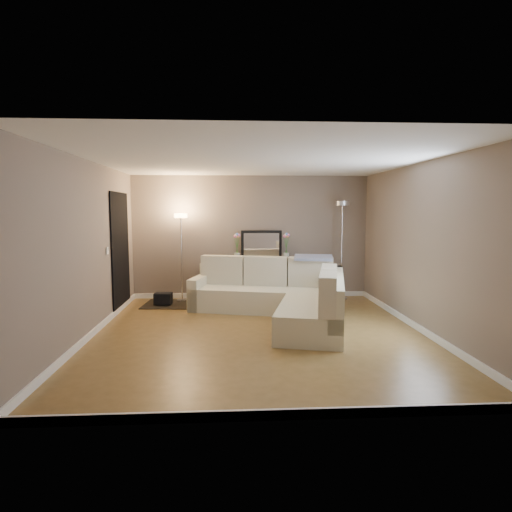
{
  "coord_description": "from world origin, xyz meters",
  "views": [
    {
      "loc": [
        -0.42,
        -6.36,
        1.86
      ],
      "look_at": [
        0.0,
        0.8,
        1.1
      ],
      "focal_mm": 30.0,
      "sensor_mm": 36.0,
      "label": 1
    }
  ],
  "objects": [
    {
      "name": "baseboard_left",
      "position": [
        -2.48,
        0.0,
        0.05
      ],
      "size": [
        0.03,
        5.5,
        0.1
      ],
      "primitive_type": "cube",
      "color": "white",
      "rests_on": "ground"
    },
    {
      "name": "wall_back",
      "position": [
        0.0,
        2.76,
        1.3
      ],
      "size": [
        5.0,
        0.02,
        2.6
      ],
      "primitive_type": "cube",
      "color": "#7B6B5F",
      "rests_on": "ground"
    },
    {
      "name": "wall_front",
      "position": [
        0.0,
        -2.76,
        1.3
      ],
      "size": [
        5.0,
        0.02,
        2.6
      ],
      "primitive_type": "cube",
      "color": "#7B6B5F",
      "rests_on": "ground"
    },
    {
      "name": "flower_vase_right",
      "position": [
        0.73,
        2.43,
        1.04
      ],
      "size": [
        0.14,
        0.11,
        0.64
      ],
      "color": "silver",
      "rests_on": "console_table"
    },
    {
      "name": "floor",
      "position": [
        0.0,
        0.0,
        -0.01
      ],
      "size": [
        5.0,
        5.5,
        0.01
      ],
      "primitive_type": "cube",
      "color": "brown",
      "rests_on": "ground"
    },
    {
      "name": "sectional_sofa",
      "position": [
        0.49,
        1.02,
        0.36
      ],
      "size": [
        2.95,
        3.28,
        0.99
      ],
      "color": "beige",
      "rests_on": "floor"
    },
    {
      "name": "wall_left",
      "position": [
        -2.51,
        0.0,
        1.3
      ],
      "size": [
        0.02,
        5.5,
        2.6
      ],
      "primitive_type": "cube",
      "color": "#7B6B5F",
      "rests_on": "ground"
    },
    {
      "name": "switch_plate",
      "position": [
        -2.48,
        0.85,
        1.2
      ],
      "size": [
        0.02,
        0.08,
        0.12
      ],
      "primitive_type": "cube",
      "color": "white",
      "rests_on": "ground"
    },
    {
      "name": "throw_blanket",
      "position": [
        1.13,
        1.56,
        0.98
      ],
      "size": [
        0.77,
        0.54,
        0.09
      ],
      "primitive_type": "cube",
      "rotation": [
        0.1,
        0.0,
        -0.19
      ],
      "color": "gray",
      "rests_on": "sectional_sofa"
    },
    {
      "name": "console_table",
      "position": [
        0.15,
        2.45,
        0.42
      ],
      "size": [
        1.22,
        0.36,
        0.75
      ],
      "color": "black",
      "rests_on": "floor"
    },
    {
      "name": "floor_lamp_unlit",
      "position": [
        1.88,
        2.38,
        1.45
      ],
      "size": [
        0.37,
        0.37,
        2.06
      ],
      "color": "silver",
      "rests_on": "floor"
    },
    {
      "name": "flower_vase_left",
      "position": [
        -0.3,
        2.46,
        1.04
      ],
      "size": [
        0.14,
        0.11,
        0.64
      ],
      "color": "silver",
      "rests_on": "console_table"
    },
    {
      "name": "charcoal_rug",
      "position": [
        -1.56,
        2.08,
        0.01
      ],
      "size": [
        1.24,
        0.97,
        0.02
      ],
      "primitive_type": "cube",
      "rotation": [
        0.0,
        0.0,
        -0.08
      ],
      "color": "black",
      "rests_on": "floor"
    },
    {
      "name": "leaning_mirror",
      "position": [
        0.22,
        2.6,
        1.11
      ],
      "size": [
        0.86,
        0.06,
        0.67
      ],
      "color": "black",
      "rests_on": "console_table"
    },
    {
      "name": "baseboard_front",
      "position": [
        0.0,
        -2.73,
        0.05
      ],
      "size": [
        5.0,
        0.03,
        0.1
      ],
      "primitive_type": "cube",
      "color": "white",
      "rests_on": "ground"
    },
    {
      "name": "ceiling",
      "position": [
        0.0,
        0.0,
        2.6
      ],
      "size": [
        5.0,
        5.5,
        0.01
      ],
      "primitive_type": "cube",
      "color": "white",
      "rests_on": "ground"
    },
    {
      "name": "black_bag",
      "position": [
        -1.76,
        2.0,
        0.14
      ],
      "size": [
        0.35,
        0.26,
        0.22
      ],
      "primitive_type": "cube",
      "rotation": [
        0.0,
        0.0,
        -0.08
      ],
      "color": "black",
      "rests_on": "charcoal_rug"
    },
    {
      "name": "baseboard_back",
      "position": [
        0.0,
        2.73,
        0.05
      ],
      "size": [
        5.0,
        0.03,
        0.1
      ],
      "primitive_type": "cube",
      "color": "white",
      "rests_on": "ground"
    },
    {
      "name": "wall_right",
      "position": [
        2.51,
        0.0,
        1.3
      ],
      "size": [
        0.02,
        5.5,
        2.6
      ],
      "primitive_type": "cube",
      "color": "#7B6B5F",
      "rests_on": "ground"
    },
    {
      "name": "table_decor",
      "position": [
        0.21,
        2.41,
        0.8
      ],
      "size": [
        0.51,
        0.12,
        0.12
      ],
      "color": "#DE4D27",
      "rests_on": "console_table"
    },
    {
      "name": "floor_lamp_lit",
      "position": [
        -1.44,
        2.41,
        1.27
      ],
      "size": [
        0.27,
        0.27,
        1.8
      ],
      "color": "silver",
      "rests_on": "floor"
    },
    {
      "name": "doorway",
      "position": [
        -2.48,
        1.7,
        1.1
      ],
      "size": [
        0.02,
        1.2,
        2.2
      ],
      "primitive_type": "cube",
      "color": "black",
      "rests_on": "ground"
    },
    {
      "name": "baseboard_right",
      "position": [
        2.48,
        0.0,
        0.05
      ],
      "size": [
        0.03,
        5.5,
        0.1
      ],
      "primitive_type": "cube",
      "color": "white",
      "rests_on": "ground"
    }
  ]
}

